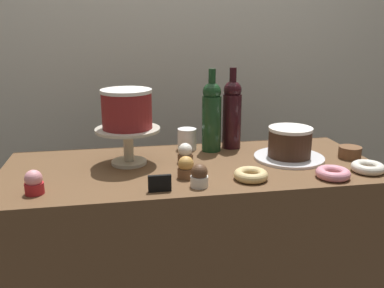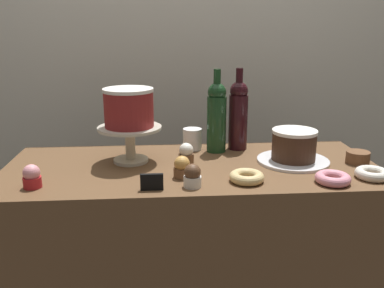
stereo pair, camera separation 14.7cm
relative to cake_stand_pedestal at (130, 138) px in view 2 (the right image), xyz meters
The scene contains 18 objects.
back_wall 0.87m from the cake_stand_pedestal, 74.47° to the left, with size 6.00×0.05×2.60m.
display_counter 0.60m from the cake_stand_pedestal, 15.22° to the right, with size 1.33×0.56×0.93m.
cake_stand_pedestal is the anchor object (origin of this frame).
white_layer_cake 0.11m from the cake_stand_pedestal, 90.00° to the right, with size 0.18×0.18×0.14m.
silver_serving_platter 0.60m from the cake_stand_pedestal, ahead, with size 0.26×0.26×0.01m.
chocolate_round_cake 0.60m from the cake_stand_pedestal, ahead, with size 0.16×0.16×0.11m.
wine_bottle_green 0.35m from the cake_stand_pedestal, 18.50° to the left, with size 0.08×0.08×0.33m.
wine_bottle_dark_red 0.45m from the cake_stand_pedestal, 18.43° to the left, with size 0.08×0.08×0.33m.
cupcake_chocolate 0.34m from the cake_stand_pedestal, 51.96° to the right, with size 0.06×0.06×0.07m.
cupcake_caramel 0.26m from the cake_stand_pedestal, 45.25° to the right, with size 0.06×0.06×0.07m.
cupcake_strawberry 0.37m from the cake_stand_pedestal, 140.83° to the right, with size 0.06×0.06×0.07m.
cupcake_vanilla 0.21m from the cake_stand_pedestal, ahead, with size 0.06×0.06×0.07m.
donut_sugar 0.84m from the cake_stand_pedestal, 16.38° to the right, with size 0.11×0.11×0.03m.
donut_glazed 0.46m from the cake_stand_pedestal, 31.41° to the right, with size 0.11×0.11×0.03m.
donut_pink 0.71m from the cake_stand_pedestal, 22.30° to the right, with size 0.11×0.11×0.03m.
cookie_stack 0.83m from the cake_stand_pedestal, ahead, with size 0.08×0.08×0.04m.
price_sign_chalkboard 0.30m from the cake_stand_pedestal, 73.80° to the right, with size 0.07×0.01×0.05m.
coffee_cup_ceramic 0.28m from the cake_stand_pedestal, 31.45° to the left, with size 0.08×0.08×0.08m.
Camera 2 is at (-0.11, -1.41, 1.41)m, focal length 38.90 mm.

